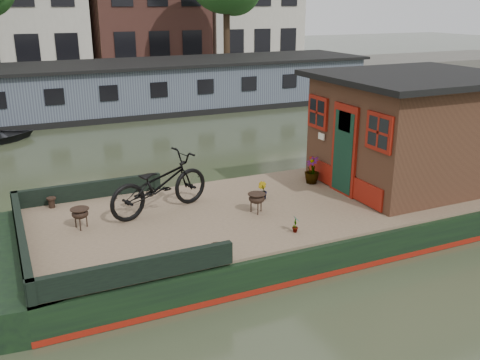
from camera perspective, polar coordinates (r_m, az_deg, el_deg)
name	(u,v)px	position (r m, az deg, el deg)	size (l,w,h in m)	color
ground	(323,224)	(11.57, 8.88, -4.71)	(120.00, 120.00, 0.00)	#313924
houseboat_hull	(268,223)	(10.83, 3.03, -4.59)	(14.01, 4.02, 0.60)	black
houseboat_deck	(325,197)	(11.35, 9.03, -1.80)	(11.80, 3.80, 0.05)	#78624A
bow_bulwark	(75,229)	(9.58, -17.19, -5.01)	(3.00, 4.00, 0.35)	black
cabin	(412,129)	(12.32, 17.88, 5.22)	(4.00, 3.50, 2.42)	black
bicycle	(159,184)	(10.30, -8.59, -0.42)	(0.75, 2.14, 1.13)	black
potted_plant_b	(262,191)	(10.98, 2.42, -1.13)	(0.20, 0.16, 0.36)	brown
potted_plant_d	(312,170)	(12.02, 7.68, 1.06)	(0.34, 0.34, 0.60)	brown
potted_plant_e	(295,224)	(9.44, 5.94, -4.64)	(0.18, 0.12, 0.33)	#98612C
brazier_front	(257,203)	(10.25, 1.79, -2.48)	(0.36, 0.36, 0.39)	black
brazier_rear	(80,218)	(9.96, -16.65, -3.95)	(0.35, 0.35, 0.38)	black
bollard_port	(52,203)	(11.17, -19.45, -2.29)	(0.18, 0.18, 0.21)	black
bollard_stbd	(217,251)	(8.52, -2.47, -7.59)	(0.20, 0.20, 0.23)	black
far_houseboat	(146,88)	(23.85, -10.01, 9.59)	(20.40, 4.40, 2.11)	#4D5A67
quay	(114,82)	(30.19, -13.25, 10.19)	(60.00, 6.00, 0.90)	#47443F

